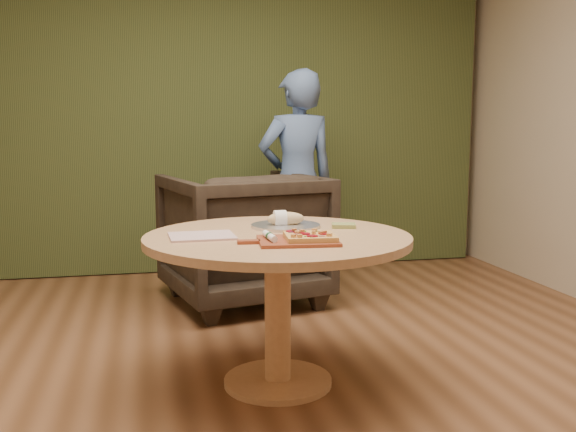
# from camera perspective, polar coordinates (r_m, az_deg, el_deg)

# --- Properties ---
(room_shell) EXTENTS (5.04, 6.04, 2.84)m
(room_shell) POSITION_cam_1_polar(r_m,az_deg,el_deg) (2.78, -0.46, 10.77)
(room_shell) COLOR brown
(room_shell) RESTS_ON ground
(curtain) EXTENTS (4.80, 0.14, 2.78)m
(curtain) POSITION_cam_1_polar(r_m,az_deg,el_deg) (5.65, -6.65, 9.33)
(curtain) COLOR #323E1C
(curtain) RESTS_ON ground
(pedestal_table) EXTENTS (1.28, 1.28, 0.75)m
(pedestal_table) POSITION_cam_1_polar(r_m,az_deg,el_deg) (3.10, -0.93, -4.23)
(pedestal_table) COLOR tan
(pedestal_table) RESTS_ON ground
(pizza_paddle) EXTENTS (0.46, 0.31, 0.01)m
(pizza_paddle) POSITION_cam_1_polar(r_m,az_deg,el_deg) (2.86, 0.66, -2.22)
(pizza_paddle) COLOR brown
(pizza_paddle) RESTS_ON pedestal_table
(flatbread_pizza) EXTENTS (0.24, 0.24, 0.04)m
(flatbread_pizza) POSITION_cam_1_polar(r_m,az_deg,el_deg) (2.87, 1.95, -1.81)
(flatbread_pizza) COLOR #DAA855
(flatbread_pizza) RESTS_ON pizza_paddle
(cutlery_roll) EXTENTS (0.04, 0.20, 0.03)m
(cutlery_roll) POSITION_cam_1_polar(r_m,az_deg,el_deg) (2.85, -1.63, -1.81)
(cutlery_roll) COLOR white
(cutlery_roll) RESTS_ON pizza_paddle
(newspaper) EXTENTS (0.31, 0.26, 0.01)m
(newspaper) POSITION_cam_1_polar(r_m,az_deg,el_deg) (3.03, -7.67, -1.78)
(newspaper) COLOR white
(newspaper) RESTS_ON pedestal_table
(serving_tray) EXTENTS (0.36, 0.36, 0.02)m
(serving_tray) POSITION_cam_1_polar(r_m,az_deg,el_deg) (3.29, -0.21, -0.87)
(serving_tray) COLOR silver
(serving_tray) RESTS_ON pedestal_table
(bread_roll) EXTENTS (0.19, 0.09, 0.09)m
(bread_roll) POSITION_cam_1_polar(r_m,az_deg,el_deg) (3.28, -0.36, -0.25)
(bread_roll) COLOR #E0C288
(bread_roll) RESTS_ON serving_tray
(green_packet) EXTENTS (0.14, 0.13, 0.02)m
(green_packet) POSITION_cam_1_polar(r_m,az_deg,el_deg) (3.29, 4.97, -0.85)
(green_packet) COLOR olive
(green_packet) RESTS_ON pedestal_table
(armchair) EXTENTS (1.20, 1.15, 1.04)m
(armchair) POSITION_cam_1_polar(r_m,az_deg,el_deg) (4.59, -4.04, -1.34)
(armchair) COLOR black
(armchair) RESTS_ON ground
(person_standing) EXTENTS (0.67, 0.49, 1.69)m
(person_standing) POSITION_cam_1_polar(r_m,az_deg,el_deg) (4.92, 0.81, 3.09)
(person_standing) COLOR #4D6897
(person_standing) RESTS_ON ground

